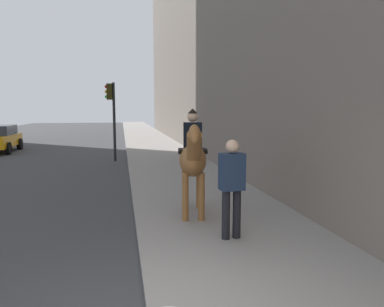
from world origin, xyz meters
The scene contains 3 objects.
mounted_horse_near centered at (3.85, -1.20, 1.33)m, with size 2.14×0.79×2.22m.
pedestrian_greeting centered at (2.37, -1.58, 1.10)m, with size 0.30×0.42×1.70m.
traffic_light_near_curb centered at (13.18, 0.63, 2.35)m, with size 0.20×0.44×3.48m.
Camera 1 is at (-3.42, 0.23, 2.33)m, focal length 34.07 mm.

